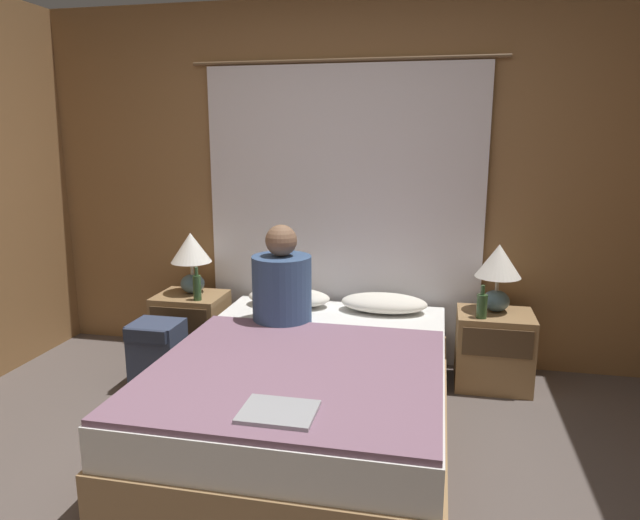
{
  "coord_description": "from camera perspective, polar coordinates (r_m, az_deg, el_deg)",
  "views": [
    {
      "loc": [
        0.67,
        -2.0,
        1.6
      ],
      "look_at": [
        0.0,
        1.15,
        0.89
      ],
      "focal_mm": 32.0,
      "sensor_mm": 36.0,
      "label": 1
    }
  ],
  "objects": [
    {
      "name": "beer_bottle_on_left_stand",
      "position": [
        3.99,
        -12.19,
        -2.64
      ],
      "size": [
        0.06,
        0.06,
        0.23
      ],
      "color": "#2D4C28",
      "rests_on": "nightstand_left"
    },
    {
      "name": "beer_bottle_on_right_stand",
      "position": [
        3.67,
        15.88,
        -4.4
      ],
      "size": [
        0.07,
        0.07,
        0.21
      ],
      "color": "#2D4C28",
      "rests_on": "nightstand_right"
    },
    {
      "name": "bed",
      "position": [
        3.24,
        -1.14,
        -12.87
      ],
      "size": [
        1.5,
        2.03,
        0.44
      ],
      "color": "#99754C",
      "rests_on": "ground_plane"
    },
    {
      "name": "person_left_in_bed",
      "position": [
        3.55,
        -3.84,
        -2.46
      ],
      "size": [
        0.37,
        0.37,
        0.63
      ],
      "color": "#38517A",
      "rests_on": "bed"
    },
    {
      "name": "lamp_left",
      "position": [
        4.14,
        -12.76,
        0.56
      ],
      "size": [
        0.29,
        0.29,
        0.44
      ],
      "color": "slate",
      "rests_on": "nightstand_left"
    },
    {
      "name": "pillow_right",
      "position": [
        3.85,
        6.42,
        -4.29
      ],
      "size": [
        0.58,
        0.31,
        0.12
      ],
      "color": "silver",
      "rests_on": "bed"
    },
    {
      "name": "wall_back",
      "position": [
        4.05,
        2.44,
        7.43
      ],
      "size": [
        4.5,
        0.06,
        2.5
      ],
      "color": "olive",
      "rests_on": "ground_plane"
    },
    {
      "name": "nightstand_left",
      "position": [
        4.23,
        -12.72,
        -6.57
      ],
      "size": [
        0.47,
        0.4,
        0.49
      ],
      "color": "#937047",
      "rests_on": "ground_plane"
    },
    {
      "name": "backpack_on_floor",
      "position": [
        3.84,
        -15.94,
        -8.77
      ],
      "size": [
        0.31,
        0.29,
        0.44
      ],
      "color": "#333D56",
      "rests_on": "ground_plane"
    },
    {
      "name": "blanket_on_bed",
      "position": [
        2.89,
        -2.48,
        -10.96
      ],
      "size": [
        1.44,
        1.39,
        0.03
      ],
      "color": "slate",
      "rests_on": "bed"
    },
    {
      "name": "nightstand_right",
      "position": [
        3.89,
        16.96,
        -8.54
      ],
      "size": [
        0.47,
        0.4,
        0.49
      ],
      "color": "#937047",
      "rests_on": "ground_plane"
    },
    {
      "name": "pillow_left",
      "position": [
        3.96,
        -3.13,
        -3.74
      ],
      "size": [
        0.58,
        0.31,
        0.12
      ],
      "color": "silver",
      "rests_on": "bed"
    },
    {
      "name": "curtain_panel",
      "position": [
        4.01,
        2.26,
        4.45
      ],
      "size": [
        2.13,
        0.02,
        2.1
      ],
      "color": "white",
      "rests_on": "ground_plane"
    },
    {
      "name": "lamp_right",
      "position": [
        3.79,
        17.39,
        -0.79
      ],
      "size": [
        0.29,
        0.29,
        0.44
      ],
      "color": "slate",
      "rests_on": "nightstand_right"
    },
    {
      "name": "laptop_on_bed",
      "position": [
        2.44,
        -4.18,
        -14.91
      ],
      "size": [
        0.31,
        0.25,
        0.02
      ],
      "color": "#9EA0A5",
      "rests_on": "blanket_on_bed"
    }
  ]
}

